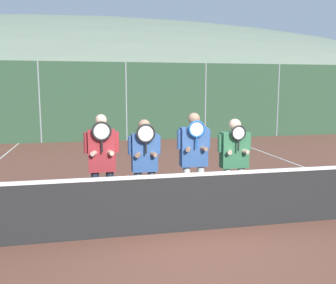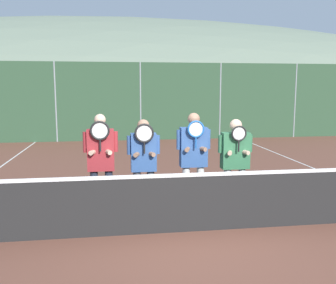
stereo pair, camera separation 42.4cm
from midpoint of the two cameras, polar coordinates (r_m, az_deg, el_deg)
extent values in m
plane|color=brown|center=(6.15, 5.39, -13.43)|extent=(120.00, 120.00, 0.00)
ellipsoid|color=slate|center=(60.28, -7.08, 6.14)|extent=(119.73, 66.52, 23.28)
cube|color=beige|center=(24.77, -8.23, 6.55)|extent=(17.23, 5.00, 3.06)
cube|color=brown|center=(24.77, -8.31, 10.50)|extent=(17.73, 5.50, 0.36)
cylinder|color=gray|center=(16.22, -16.04, 5.86)|extent=(0.06, 0.06, 3.32)
cylinder|color=gray|center=(16.14, -3.46, 6.16)|extent=(0.06, 0.06, 3.32)
cylinder|color=gray|center=(16.81, 8.67, 6.17)|extent=(0.06, 0.06, 3.32)
cylinder|color=gray|center=(18.16, 19.44, 5.95)|extent=(0.06, 0.06, 3.32)
cube|color=#2D4C33|center=(16.14, -3.46, 6.16)|extent=(21.17, 0.02, 3.32)
cube|color=black|center=(6.00, 5.45, -9.43)|extent=(11.68, 0.02, 0.90)
cube|color=white|center=(5.87, 5.52, -5.03)|extent=(11.68, 0.03, 0.06)
cube|color=white|center=(10.57, 25.28, -4.88)|extent=(0.05, 16.00, 0.01)
cylinder|color=#232838|center=(6.53, -9.29, -8.09)|extent=(0.13, 0.13, 0.88)
cylinder|color=#232838|center=(6.53, -7.11, -8.04)|extent=(0.13, 0.13, 0.88)
cube|color=maroon|center=(6.35, -8.35, -1.21)|extent=(0.45, 0.22, 0.70)
sphere|color=#DBB293|center=(6.29, -8.45, 3.39)|extent=(0.19, 0.19, 0.19)
cylinder|color=maroon|center=(6.34, -10.62, -0.04)|extent=(0.08, 0.08, 0.34)
cylinder|color=maroon|center=(6.34, -6.12, 0.06)|extent=(0.08, 0.08, 0.34)
cylinder|color=#DBB293|center=(6.27, -9.36, -1.50)|extent=(0.16, 0.27, 0.08)
cylinder|color=#DBB293|center=(6.27, -7.32, -1.46)|extent=(0.16, 0.27, 0.08)
cylinder|color=black|center=(6.16, -8.36, -0.53)|extent=(0.03, 0.03, 0.20)
torus|color=black|center=(6.13, -8.41, 1.72)|extent=(0.32, 0.03, 0.32)
cylinder|color=silver|center=(6.13, -8.41, 1.72)|extent=(0.26, 0.00, 0.26)
cylinder|color=#56565B|center=(6.64, -2.89, -7.94)|extent=(0.13, 0.13, 0.83)
cylinder|color=#56565B|center=(6.67, -0.81, -7.86)|extent=(0.13, 0.13, 0.83)
cube|color=#335693|center=(6.49, -1.88, -1.57)|extent=(0.44, 0.22, 0.66)
sphere|color=#997056|center=(6.42, -1.90, 2.55)|extent=(0.21, 0.21, 0.21)
cylinder|color=#335693|center=(6.44, -4.05, -0.50)|extent=(0.08, 0.08, 0.32)
cylinder|color=#335693|center=(6.50, 0.25, -0.40)|extent=(0.08, 0.08, 0.32)
cylinder|color=#997056|center=(6.39, -2.77, -1.84)|extent=(0.16, 0.27, 0.08)
cylinder|color=#997056|center=(6.41, -0.82, -1.79)|extent=(0.16, 0.27, 0.08)
cylinder|color=black|center=(6.29, -1.70, -0.89)|extent=(0.03, 0.03, 0.20)
torus|color=black|center=(6.26, -1.71, 1.34)|extent=(0.33, 0.04, 0.33)
cylinder|color=silver|center=(6.26, -1.71, 1.34)|extent=(0.27, 0.00, 0.27)
cylinder|color=white|center=(6.78, 4.55, -7.39)|extent=(0.13, 0.13, 0.88)
cylinder|color=white|center=(6.85, 6.70, -7.27)|extent=(0.13, 0.13, 0.88)
cube|color=#335693|center=(6.64, 5.73, -0.77)|extent=(0.48, 0.22, 0.70)
sphere|color=#997056|center=(6.58, 5.79, 3.52)|extent=(0.21, 0.21, 0.21)
cylinder|color=#335693|center=(6.57, 3.52, 0.35)|extent=(0.08, 0.08, 0.34)
cylinder|color=#335693|center=(6.69, 7.93, 0.44)|extent=(0.08, 0.08, 0.34)
cylinder|color=#997056|center=(6.53, 4.91, -1.05)|extent=(0.16, 0.27, 0.08)
cylinder|color=#997056|center=(6.59, 6.92, -1.00)|extent=(0.16, 0.27, 0.08)
cylinder|color=#1E5BAD|center=(6.46, 6.13, -0.10)|extent=(0.03, 0.03, 0.20)
torus|color=#1E5BAD|center=(6.43, 6.16, 1.95)|extent=(0.30, 0.03, 0.30)
cylinder|color=silver|center=(6.43, 6.16, 1.95)|extent=(0.24, 0.00, 0.24)
cylinder|color=white|center=(6.98, 10.70, -7.30)|extent=(0.13, 0.13, 0.82)
cylinder|color=white|center=(7.07, 12.82, -7.16)|extent=(0.13, 0.13, 0.82)
cube|color=#337047|center=(6.86, 11.95, -1.28)|extent=(0.50, 0.22, 0.65)
sphere|color=#DBB293|center=(6.80, 12.07, 2.51)|extent=(0.22, 0.22, 0.22)
cylinder|color=#337047|center=(6.75, 9.80, -0.29)|extent=(0.08, 0.08, 0.32)
cylinder|color=#337047|center=(6.94, 14.11, -0.19)|extent=(0.08, 0.08, 0.32)
cylinder|color=#DBB293|center=(6.74, 11.21, -1.55)|extent=(0.16, 0.27, 0.08)
cylinder|color=#DBB293|center=(6.83, 13.19, -1.48)|extent=(0.16, 0.27, 0.08)
cylinder|color=black|center=(6.68, 12.51, -0.63)|extent=(0.03, 0.03, 0.20)
torus|color=black|center=(6.65, 12.57, 1.27)|extent=(0.28, 0.03, 0.28)
cylinder|color=silver|center=(6.65, 12.57, 1.27)|extent=(0.23, 0.00, 0.23)
cylinder|color=black|center=(19.41, -20.34, 1.99)|extent=(0.60, 0.16, 0.60)
cylinder|color=black|center=(21.20, -19.33, 2.54)|extent=(0.60, 0.16, 0.60)
cube|color=navy|center=(19.79, -10.08, 3.73)|extent=(4.06, 1.85, 0.84)
cube|color=#2D3842|center=(19.74, -10.13, 5.94)|extent=(2.23, 1.71, 0.69)
cylinder|color=black|center=(18.89, -6.12, 2.31)|extent=(0.60, 0.16, 0.60)
cylinder|color=black|center=(20.77, -6.33, 2.85)|extent=(0.60, 0.16, 0.60)
cylinder|color=black|center=(18.97, -14.11, 2.13)|extent=(0.60, 0.16, 0.60)
cylinder|color=black|center=(20.85, -13.60, 2.69)|extent=(0.60, 0.16, 0.60)
cube|color=slate|center=(20.30, 3.36, 3.89)|extent=(4.13, 1.74, 0.80)
cube|color=#2D3842|center=(20.26, 3.38, 5.95)|extent=(2.27, 1.60, 0.66)
cylinder|color=black|center=(19.80, 7.69, 2.56)|extent=(0.60, 0.16, 0.60)
cylinder|color=black|center=(21.50, 6.38, 3.04)|extent=(0.60, 0.16, 0.60)
cylinder|color=black|center=(19.23, -0.04, 2.46)|extent=(0.60, 0.16, 0.60)
cylinder|color=black|center=(20.98, -0.74, 2.96)|extent=(0.60, 0.16, 0.60)
cube|color=#285638|center=(21.52, 16.93, 3.77)|extent=(4.77, 1.85, 0.78)
cube|color=#2D3842|center=(21.48, 17.01, 5.66)|extent=(2.62, 1.70, 0.64)
cylinder|color=black|center=(21.44, 21.72, 2.48)|extent=(0.60, 0.16, 0.60)
cylinder|color=black|center=(23.09, 19.38, 2.98)|extent=(0.60, 0.16, 0.60)
cylinder|color=black|center=(20.07, 14.02, 2.46)|extent=(0.60, 0.16, 0.60)
cylinder|color=black|center=(21.82, 12.14, 2.98)|extent=(0.60, 0.16, 0.60)
camera|label=1|loc=(0.21, -88.19, 0.27)|focal=40.00mm
camera|label=2|loc=(0.21, 91.81, -0.27)|focal=40.00mm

